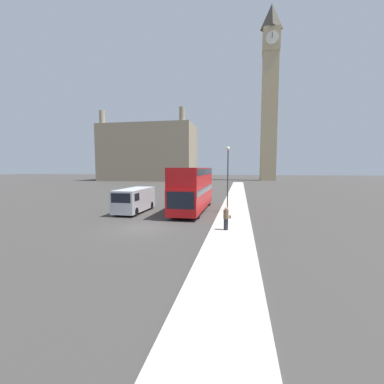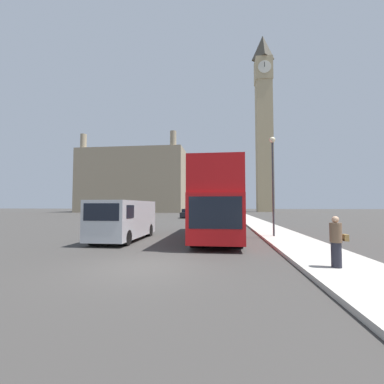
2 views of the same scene
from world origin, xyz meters
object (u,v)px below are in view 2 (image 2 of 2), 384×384
at_px(white_van, 124,219).
at_px(pedestrian, 336,242).
at_px(clock_tower, 264,120).
at_px(street_lamp, 273,171).
at_px(red_double_decker_bus, 218,199).
at_px(parked_sedan, 188,214).

bearing_deg(white_van, pedestrian, -33.88).
xyz_separation_m(clock_tower, street_lamp, (-10.65, -68.92, -26.06)).
bearing_deg(red_double_decker_bus, pedestrian, -65.39).
xyz_separation_m(white_van, parked_sedan, (0.08, 26.97, -0.57)).
height_order(clock_tower, red_double_decker_bus, clock_tower).
height_order(white_van, pedestrian, white_van).
xyz_separation_m(red_double_decker_bus, parked_sedan, (-5.34, 24.96, -1.73)).
distance_m(pedestrian, parked_sedan, 34.33).
bearing_deg(clock_tower, street_lamp, -98.79).
bearing_deg(white_van, street_lamp, 11.90).
distance_m(street_lamp, parked_sedan, 26.82).
xyz_separation_m(white_van, pedestrian, (9.15, -6.14, -0.32)).
xyz_separation_m(red_double_decker_bus, white_van, (-5.41, -2.01, -1.16)).
relative_size(pedestrian, parked_sedan, 0.36).
bearing_deg(white_van, clock_tower, 74.60).
xyz_separation_m(clock_tower, parked_sedan, (-19.42, -43.81, -29.54)).
xyz_separation_m(red_double_decker_bus, pedestrian, (3.73, -8.15, -1.48)).
xyz_separation_m(red_double_decker_bus, street_lamp, (3.43, -0.15, 1.75)).
bearing_deg(pedestrian, street_lamp, 92.14).
distance_m(white_van, pedestrian, 11.02).
distance_m(red_double_decker_bus, parked_sedan, 25.58).
bearing_deg(parked_sedan, pedestrian, -74.68).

